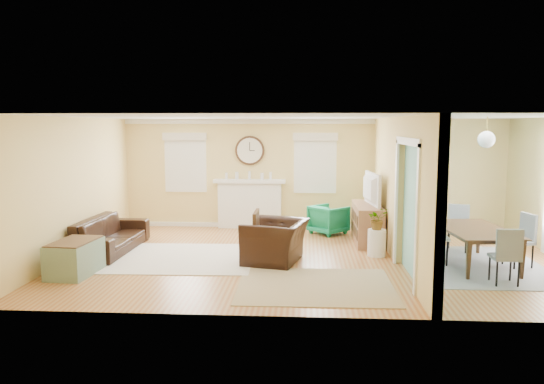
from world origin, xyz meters
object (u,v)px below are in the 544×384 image
object	(u,v)px
sofa	(110,235)
eames_chair	(276,242)
credenza	(367,223)
green_chair	(329,220)
dining_table	(476,247)

from	to	relation	value
sofa	eames_chair	bearing A→B (deg)	-99.64
eames_chair	credenza	bearing A→B (deg)	147.10
green_chair	credenza	distance (m)	1.11
credenza	green_chair	bearing A→B (deg)	133.83
eames_chair	credenza	distance (m)	2.53
sofa	credenza	bearing A→B (deg)	-76.45
sofa	eames_chair	world-z (taller)	eames_chair
green_chair	credenza	size ratio (longest dim) A/B	0.46
sofa	credenza	world-z (taller)	credenza
eames_chair	credenza	size ratio (longest dim) A/B	0.73
credenza	dining_table	distance (m)	2.45
credenza	dining_table	xyz separation A→B (m)	(1.69, -1.77, -0.07)
credenza	dining_table	bearing A→B (deg)	-46.31
eames_chair	green_chair	world-z (taller)	eames_chair
green_chair	dining_table	bearing A→B (deg)	178.71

